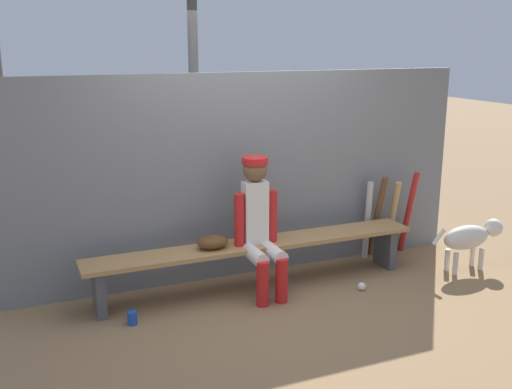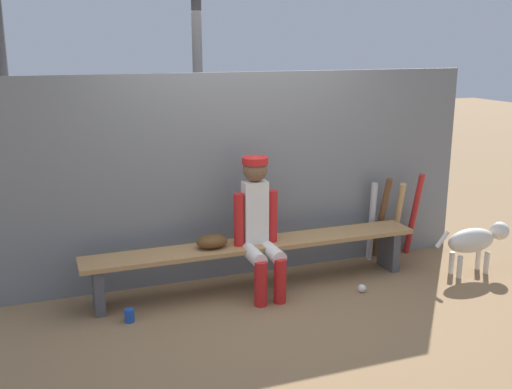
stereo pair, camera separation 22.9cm
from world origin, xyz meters
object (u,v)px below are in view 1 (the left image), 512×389
(bat_aluminum_red, at_px, (408,213))
(baseball_glove, at_px, (213,242))
(bat_wood_tan, at_px, (392,218))
(scoreboard, at_px, (104,0))
(dugout_bench, at_px, (256,251))
(bat_aluminum_silver, at_px, (368,220))
(dog, at_px, (471,237))
(cup_on_bench, at_px, (242,236))
(baseball, at_px, (362,286))
(cup_on_ground, at_px, (132,318))
(bat_wood_dark, at_px, (377,217))
(player_seated, at_px, (260,222))

(bat_aluminum_red, bearing_deg, baseball_glove, -174.43)
(bat_wood_tan, relative_size, scoreboard, 0.23)
(bat_aluminum_red, bearing_deg, dugout_bench, -173.18)
(bat_aluminum_silver, xyz_separation_m, dog, (0.76, -0.68, -0.08))
(bat_wood_tan, distance_m, bat_aluminum_red, 0.20)
(bat_aluminum_red, relative_size, cup_on_bench, 8.32)
(baseball, relative_size, cup_on_ground, 0.67)
(bat_wood_dark, xyz_separation_m, dog, (0.65, -0.66, -0.11))
(player_seated, bearing_deg, cup_on_bench, 118.65)
(bat_wood_dark, bearing_deg, baseball_glove, -172.25)
(baseball, bearing_deg, bat_wood_tan, 40.54)
(player_seated, height_order, baseball_glove, player_seated)
(bat_wood_dark, relative_size, bat_wood_tan, 1.07)
(dugout_bench, relative_size, baseball, 42.32)
(bat_aluminum_silver, bearing_deg, cup_on_bench, -172.60)
(cup_on_bench, distance_m, scoreboard, 2.48)
(dog, bearing_deg, cup_on_ground, 178.18)
(bat_wood_tan, bearing_deg, baseball_glove, -173.53)
(player_seated, xyz_separation_m, bat_wood_tan, (1.66, 0.34, -0.25))
(cup_on_ground, relative_size, scoreboard, 0.03)
(dugout_bench, height_order, cup_on_ground, dugout_bench)
(bat_wood_dark, distance_m, cup_on_bench, 1.60)
(bat_aluminum_silver, xyz_separation_m, scoreboard, (-2.44, 0.75, 2.16))
(bat_wood_tan, bearing_deg, scoreboard, 163.79)
(player_seated, xyz_separation_m, bat_wood_dark, (1.49, 0.36, -0.22))
(baseball_glove, bearing_deg, dog, -9.06)
(bat_wood_dark, distance_m, scoreboard, 3.40)
(bat_aluminum_red, height_order, baseball, bat_aluminum_red)
(cup_on_bench, height_order, scoreboard, scoreboard)
(bat_wood_tan, relative_size, bat_aluminum_red, 0.91)
(player_seated, relative_size, bat_aluminum_silver, 1.49)
(bat_aluminum_silver, xyz_separation_m, bat_wood_dark, (0.10, -0.01, 0.03))
(baseball_glove, bearing_deg, bat_aluminum_silver, 8.62)
(player_seated, distance_m, baseball_glove, 0.45)
(player_seated, relative_size, baseball_glove, 4.39)
(player_seated, bearing_deg, bat_wood_tan, 11.49)
(dugout_bench, relative_size, bat_aluminum_silver, 3.80)
(cup_on_bench, bearing_deg, scoreboard, 135.30)
(cup_on_ground, height_order, scoreboard, scoreboard)
(dugout_bench, bearing_deg, bat_wood_dark, 9.90)
(bat_wood_dark, xyz_separation_m, bat_wood_tan, (0.17, -0.02, -0.03))
(baseball, xyz_separation_m, scoreboard, (-1.93, 1.46, 2.54))
(bat_wood_dark, xyz_separation_m, bat_aluminum_red, (0.37, -0.04, 0.01))
(bat_wood_dark, bearing_deg, player_seated, -166.34)
(bat_wood_tan, height_order, baseball, bat_wood_tan)
(baseball_glove, bearing_deg, cup_on_bench, 14.42)
(baseball, bearing_deg, player_seated, 158.94)
(baseball_glove, xyz_separation_m, bat_wood_dark, (1.89, 0.26, -0.06))
(player_seated, distance_m, bat_aluminum_silver, 1.45)
(bat_aluminum_silver, bearing_deg, baseball, -125.62)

